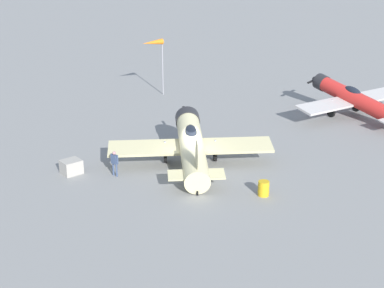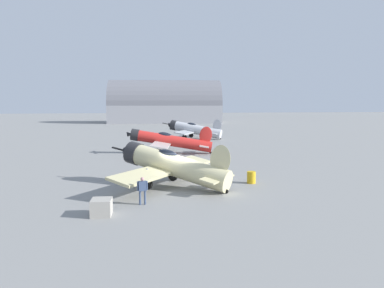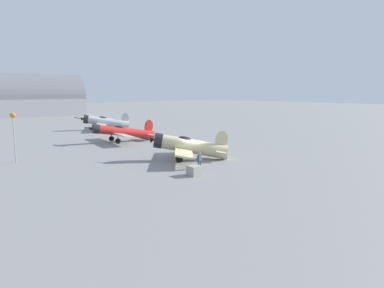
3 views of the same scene
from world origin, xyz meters
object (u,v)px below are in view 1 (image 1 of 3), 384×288
Objects in this scene: airplane_foreground at (191,145)px; airplane_mid_apron at (356,100)px; windsock_mast at (153,44)px; fuel_drum at (264,188)px; ground_crew_mechanic at (115,161)px; equipment_crate at (71,167)px.

airplane_mid_apron is at bearing -56.30° from airplane_foreground.
airplane_foreground is 18.74m from windsock_mast.
fuel_drum is 0.16× the size of windsock_mast.
airplane_foreground is at bearing 144.84° from ground_crew_mechanic.
equipment_crate is at bearing 93.16° from airplane_foreground.
fuel_drum is at bearing 65.72° from windsock_mast.
ground_crew_mechanic is at bearing -61.15° from fuel_drum.
fuel_drum is at bearing 115.05° from airplane_mid_apron.
airplane_foreground is 5.80× the size of ground_crew_mechanic.
equipment_crate reaches higher than fuel_drum.
airplane_mid_apron is (-17.62, 1.58, -0.01)m from airplane_foreground.
equipment_crate is at bearing -58.93° from fuel_drum.
airplane_mid_apron is 22.49m from ground_crew_mechanic.
airplane_mid_apron reaches higher than fuel_drum.
airplane_mid_apron reaches higher than ground_crew_mechanic.
windsock_mast is at bearing -145.65° from equipment_crate.
airplane_mid_apron is 24.74m from equipment_crate.
airplane_mid_apron is at bearing -165.67° from fuel_drum.
airplane_mid_apron is 19.16m from windsock_mast.
windsock_mast is at bearing -145.65° from ground_crew_mechanic.
ground_crew_mechanic is at bearing 90.84° from airplane_mid_apron.
fuel_drum is at bearing -140.52° from airplane_foreground.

